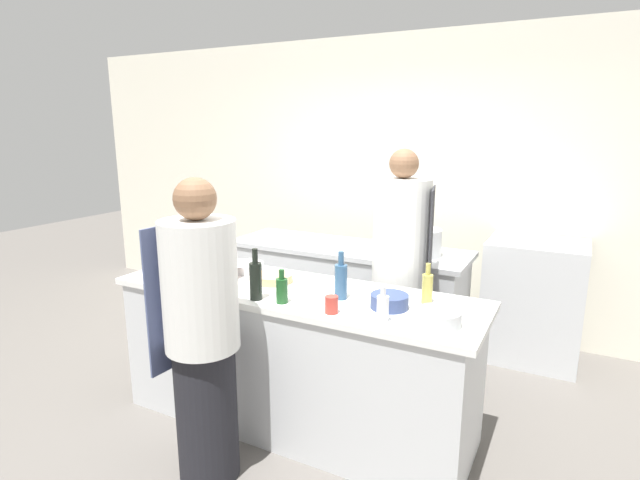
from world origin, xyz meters
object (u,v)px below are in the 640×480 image
at_px(bowl_prep_small, 439,318).
at_px(cup, 332,305).
at_px(bowl_mixing_large, 274,278).
at_px(bottle_water, 341,280).
at_px(bowl_wooden_salad, 389,301).
at_px(bowl_ceramic_blue, 245,267).
at_px(bottle_wine, 233,262).
at_px(bottle_cooking_oil, 282,290).
at_px(bottle_vinegar, 383,308).
at_px(oven_range, 533,301).
at_px(stockpot, 421,242).
at_px(chef_at_prep_near, 202,336).
at_px(bottle_sauce, 427,288).
at_px(bottle_olive_oil, 256,279).
at_px(chef_at_stove, 400,277).

distance_m(bowl_prep_small, cup, 0.58).
bearing_deg(cup, bowl_mixing_large, 151.16).
distance_m(bottle_water, bowl_wooden_salad, 0.32).
distance_m(bowl_prep_small, bowl_ceramic_blue, 1.52).
height_order(bottle_wine, bottle_cooking_oil, bottle_wine).
bearing_deg(bowl_prep_small, bottle_vinegar, -162.27).
bearing_deg(bottle_vinegar, bowl_wooden_salad, 100.39).
height_order(oven_range, bowl_mixing_large, oven_range).
distance_m(bottle_wine, bottle_cooking_oil, 0.59).
height_order(bowl_mixing_large, stockpot, stockpot).
height_order(bottle_wine, bowl_mixing_large, bottle_wine).
relative_size(bowl_wooden_salad, cup, 2.21).
bearing_deg(cup, chef_at_prep_near, -144.09).
xyz_separation_m(bottle_sauce, bowl_ceramic_blue, (-1.33, 0.05, -0.07)).
relative_size(bottle_water, stockpot, 0.92).
height_order(bottle_vinegar, bottle_water, bottle_water).
xyz_separation_m(oven_range, bottle_sauce, (-0.47, -1.62, 0.52)).
bearing_deg(bottle_vinegar, chef_at_prep_near, -153.69).
xyz_separation_m(bottle_cooking_oil, bowl_wooden_salad, (0.59, 0.21, -0.04)).
distance_m(bowl_prep_small, bowl_wooden_salad, 0.34).
height_order(bottle_vinegar, bottle_cooking_oil, bottle_cooking_oil).
bearing_deg(bowl_mixing_large, bottle_olive_oil, -74.58).
relative_size(cup, stockpot, 0.31).
distance_m(bowl_prep_small, stockpot, 1.44).
height_order(bowl_ceramic_blue, cup, cup).
relative_size(oven_range, bowl_prep_small, 4.36).
xyz_separation_m(bottle_wine, bowl_ceramic_blue, (-0.04, 0.20, -0.09)).
xyz_separation_m(bottle_olive_oil, bottle_water, (0.44, 0.25, -0.01)).
xyz_separation_m(chef_at_prep_near, bottle_olive_oil, (0.07, 0.41, 0.22)).
height_order(bowl_wooden_salad, cup, cup).
distance_m(oven_range, bottle_wine, 2.56).
relative_size(bottle_cooking_oil, cup, 2.06).
height_order(chef_at_prep_near, bottle_water, chef_at_prep_near).
distance_m(chef_at_stove, bottle_olive_oil, 1.12).
xyz_separation_m(bottle_vinegar, bowl_prep_small, (0.27, 0.09, -0.04)).
bearing_deg(oven_range, bottle_vinegar, -106.48).
height_order(chef_at_prep_near, bowl_ceramic_blue, chef_at_prep_near).
distance_m(chef_at_prep_near, bowl_wooden_salad, 1.05).
bearing_deg(bottle_cooking_oil, bowl_prep_small, 5.61).
bearing_deg(bowl_wooden_salad, bowl_prep_small, -21.57).
relative_size(bottle_olive_oil, bowl_wooden_salad, 1.44).
relative_size(bottle_water, bowl_ceramic_blue, 1.13).
distance_m(bottle_wine, bowl_ceramic_blue, 0.22).
xyz_separation_m(chef_at_stove, bottle_water, (-0.13, -0.71, 0.15)).
bearing_deg(bowl_ceramic_blue, cup, -26.30).
bearing_deg(stockpot, cup, -92.85).
xyz_separation_m(bottle_wine, bottle_water, (0.81, -0.01, -0.00)).
bearing_deg(bowl_ceramic_blue, stockpot, 45.57).
xyz_separation_m(chef_at_stove, bottle_cooking_oil, (-0.41, -0.93, 0.12)).
distance_m(bottle_vinegar, cup, 0.30).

